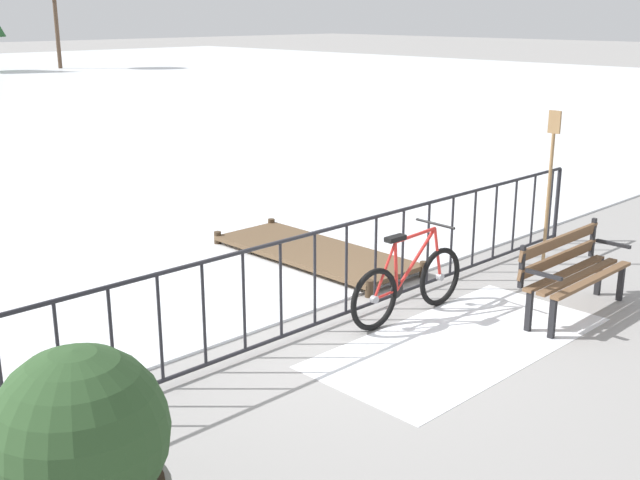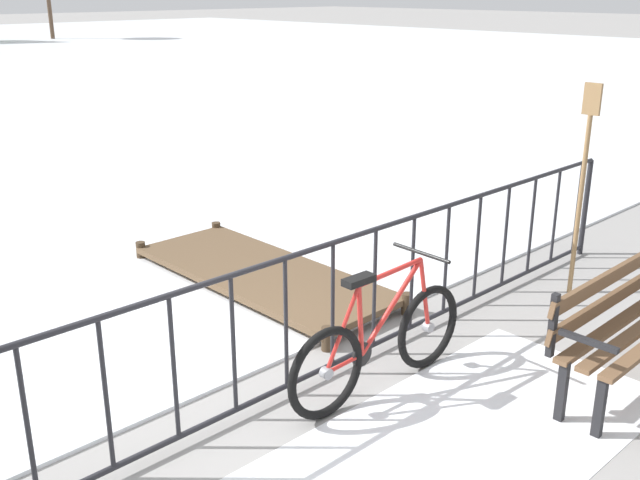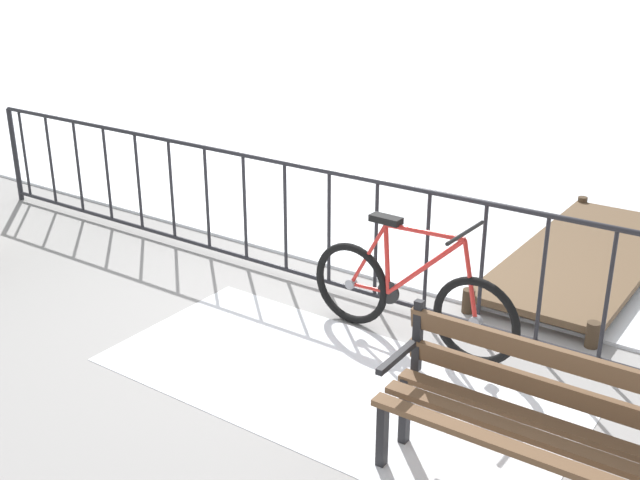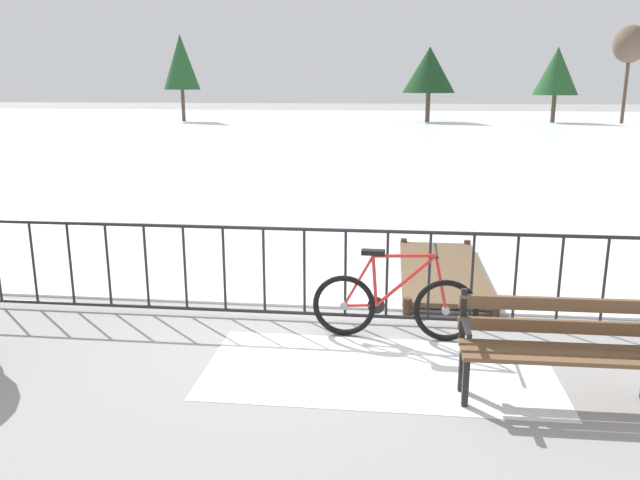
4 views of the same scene
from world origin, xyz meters
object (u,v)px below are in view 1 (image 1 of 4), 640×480
bicycle_near_railing (408,284)px  planter_with_shrub (83,461)px  park_bench (571,268)px  oar_upright (550,178)px

bicycle_near_railing → planter_with_shrub: size_ratio=1.26×
park_bench → bicycle_near_railing: bearing=140.0°
park_bench → planter_with_shrub: size_ratio=1.19×
park_bench → oar_upright: size_ratio=0.81×
planter_with_shrub → park_bench: bearing=0.3°
bicycle_near_railing → planter_with_shrub: planter_with_shrub is taller
bicycle_near_railing → planter_with_shrub: (-4.34, -1.16, 0.29)m
planter_with_shrub → oar_upright: bearing=8.9°
park_bench → oar_upright: (1.32, 1.07, 0.63)m
bicycle_near_railing → park_bench: (1.34, -1.13, 0.14)m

